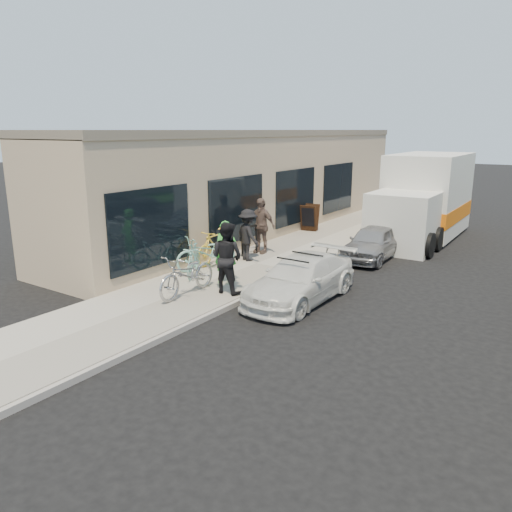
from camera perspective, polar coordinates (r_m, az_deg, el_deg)
The scene contains 17 objects.
ground at distance 12.30m, azimuth -0.11°, elevation -5.87°, with size 120.00×120.00×0.00m, color black.
sidewalk at distance 15.72m, azimuth 0.04°, elevation -1.09°, with size 3.00×34.00×0.15m, color #9F9A8F.
curb at distance 14.94m, azimuth 4.97°, elevation -2.01°, with size 0.12×34.00×0.13m, color #9B958E.
storefront at distance 21.21m, azimuth 0.39°, elevation 8.54°, with size 3.60×20.00×4.22m.
bike_rack at distance 16.64m, azimuth -0.76°, elevation 2.16°, with size 0.21×0.69×1.00m.
sandwich_board at distance 20.80m, azimuth 6.14°, elevation 4.39°, with size 0.76×0.77×1.08m.
sedan_white at distance 12.67m, azimuth 5.13°, elevation -2.64°, with size 1.64×3.91×1.17m.
sedan_silver at distance 17.12m, azimuth 13.20°, elevation 1.49°, with size 1.33×3.32×1.13m, color gray.
moving_truck at distance 20.97m, azimuth 18.59°, elevation 5.92°, with size 2.67×6.77×3.30m.
tandem_bike at distance 12.71m, azimuth -7.82°, elevation -2.08°, with size 0.71×2.05×1.08m, color #ACACAE.
woman_rider at distance 13.53m, azimuth -3.48°, elevation 0.41°, with size 0.62×0.41×1.71m, color green.
man_standing at distance 12.71m, azimuth -3.36°, elevation -0.17°, with size 0.90×0.70×1.84m, color black.
cruiser_bike_a at distance 14.34m, azimuth -7.13°, elevation -0.51°, with size 0.43×1.52×0.91m, color #83C3B5.
cruiser_bike_b at distance 14.97m, azimuth -5.68°, elevation 0.39°, with size 0.68×1.96×1.03m, color #83C3B5.
cruiser_bike_c at distance 15.64m, azimuth -4.62°, elevation 1.15°, with size 0.52×1.83×1.10m, color yellow.
bystander_a at distance 15.87m, azimuth -0.93°, elevation 2.41°, with size 1.07×0.61×1.66m, color black.
bystander_b at distance 16.87m, azimuth 0.54°, elevation 3.50°, with size 1.10×0.46×1.88m, color brown.
Camera 1 is at (6.52, -9.54, 4.23)m, focal length 35.00 mm.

